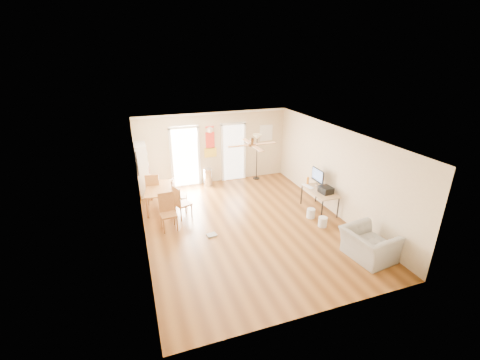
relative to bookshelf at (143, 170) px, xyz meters
name	(u,v)px	position (x,y,z in m)	size (l,w,h in m)	color
floor	(247,225)	(2.55, -3.14, -0.89)	(7.00, 7.00, 0.00)	brown
ceiling	(248,135)	(2.55, -3.14, 1.71)	(5.50, 7.00, 0.00)	silver
wall_back	(214,148)	(2.55, 0.36, 0.41)	(5.50, 0.04, 2.60)	beige
wall_front	(319,256)	(2.55, -6.64, 0.41)	(5.50, 0.04, 2.60)	beige
wall_left	(141,197)	(-0.20, -3.14, 0.41)	(0.04, 7.00, 2.60)	beige
wall_right	(335,171)	(5.30, -3.14, 0.41)	(0.04, 7.00, 2.60)	beige
crown_molding	(248,137)	(2.55, -3.14, 1.67)	(5.50, 7.00, 0.08)	white
kitchen_doorway	(185,158)	(1.50, 0.34, 0.16)	(0.90, 0.10, 2.10)	white
bathroom_doorway	(233,153)	(3.30, 0.34, 0.16)	(0.80, 0.10, 2.10)	white
wall_decal	(210,142)	(2.43, 0.34, 0.66)	(0.46, 0.03, 1.10)	red
ac_grille	(266,133)	(4.60, 0.33, 0.81)	(0.50, 0.04, 0.60)	white
framed_poster	(137,163)	(-0.17, -1.74, 0.81)	(0.04, 0.66, 0.48)	black
ceiling_fan	(252,145)	(2.55, -3.44, 1.54)	(1.24, 1.24, 0.20)	#593819
bookshelf	(143,170)	(0.00, 0.00, 0.00)	(0.36, 0.80, 1.78)	white
dining_table	(161,198)	(0.40, -1.22, -0.55)	(0.81, 1.35, 0.68)	#A96F36
dining_chair_right_a	(180,195)	(0.95, -1.53, -0.39)	(0.41, 0.41, 1.00)	olive
dining_chair_right_b	(183,202)	(0.95, -2.08, -0.39)	(0.41, 0.41, 1.00)	#A46434
dining_chair_near	(168,213)	(0.46, -2.64, -0.38)	(0.42, 0.42, 1.02)	#A97236
dining_chair_far	(154,188)	(0.25, -0.76, -0.38)	(0.42, 0.42, 1.01)	#9C6532
trash_can	(208,177)	(2.22, 0.03, -0.57)	(0.30, 0.30, 0.65)	silver
torchiere_lamp	(257,157)	(4.14, 0.08, -0.02)	(0.33, 0.33, 1.74)	black
computer_desk	(319,201)	(4.94, -3.02, -0.56)	(0.62, 1.25, 0.67)	#A6815A
imac	(318,178)	(5.02, -2.70, 0.06)	(0.08, 0.61, 0.57)	black
keyboard	(308,186)	(4.75, -2.62, -0.21)	(0.14, 0.44, 0.02)	white
printer	(326,190)	(5.00, -3.22, -0.13)	(0.32, 0.38, 0.19)	black
orange_bottle	(308,181)	(4.85, -2.43, -0.11)	(0.07, 0.07, 0.22)	#CC6E12
wastebasket_a	(323,222)	(4.53, -3.90, -0.75)	(0.24, 0.24, 0.28)	silver
wastebasket_b	(311,213)	(4.48, -3.34, -0.75)	(0.24, 0.24, 0.28)	silver
floor_cloth	(212,235)	(1.47, -3.35, -0.87)	(0.26, 0.20, 0.04)	gray
armchair	(368,245)	(4.70, -5.51, -0.53)	(1.10, 0.96, 0.72)	#969691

